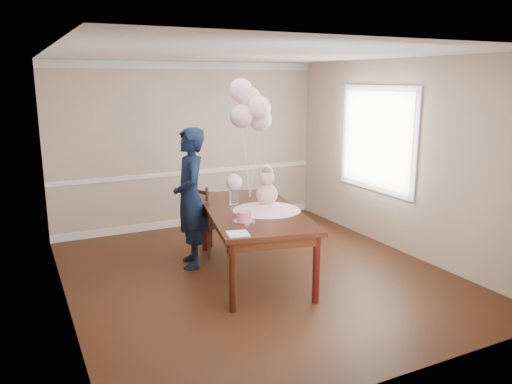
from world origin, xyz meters
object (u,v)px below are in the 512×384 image
(woman, at_px, (190,198))
(birthday_cake, at_px, (244,216))
(dining_chair_seat, at_px, (210,223))
(dining_table_top, at_px, (253,212))

(woman, bearing_deg, birthday_cake, 27.52)
(dining_chair_seat, relative_size, woman, 0.24)
(dining_table_top, xyz_separation_m, birthday_cake, (-0.32, -0.44, 0.09))
(birthday_cake, bearing_deg, dining_chair_seat, 85.64)
(birthday_cake, bearing_deg, dining_table_top, 53.69)
(birthday_cake, distance_m, dining_chair_seat, 1.44)
(dining_chair_seat, distance_m, woman, 0.69)
(birthday_cake, relative_size, dining_chair_seat, 0.38)
(dining_table_top, distance_m, dining_chair_seat, 1.02)
(dining_table_top, distance_m, woman, 0.86)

